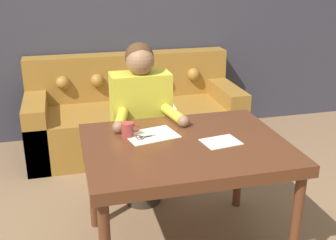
{
  "coord_description": "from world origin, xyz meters",
  "views": [
    {
      "loc": [
        -0.54,
        -2.04,
        1.76
      ],
      "look_at": [
        0.06,
        0.29,
        0.86
      ],
      "focal_mm": 45.0,
      "sensor_mm": 36.0,
      "label": 1
    }
  ],
  "objects_px": {
    "couch": "(134,116)",
    "scissors": "(148,137)",
    "mug": "(128,130)",
    "person": "(142,126)",
    "dining_table": "(185,155)"
  },
  "relations": [
    {
      "from": "person",
      "to": "couch",
      "type": "bearing_deg",
      "value": 83.3
    },
    {
      "from": "person",
      "to": "scissors",
      "type": "bearing_deg",
      "value": -96.01
    },
    {
      "from": "person",
      "to": "mug",
      "type": "distance_m",
      "value": 0.52
    },
    {
      "from": "couch",
      "to": "mug",
      "type": "relative_size",
      "value": 18.18
    },
    {
      "from": "dining_table",
      "to": "scissors",
      "type": "height_order",
      "value": "scissors"
    },
    {
      "from": "person",
      "to": "scissors",
      "type": "xyz_separation_m",
      "value": [
        -0.05,
        -0.5,
        0.12
      ]
    },
    {
      "from": "dining_table",
      "to": "person",
      "type": "xyz_separation_m",
      "value": [
        -0.15,
        0.64,
        -0.04
      ]
    },
    {
      "from": "couch",
      "to": "mug",
      "type": "xyz_separation_m",
      "value": [
        -0.3,
        -1.55,
        0.49
      ]
    },
    {
      "from": "couch",
      "to": "person",
      "type": "relative_size",
      "value": 1.65
    },
    {
      "from": "scissors",
      "to": "mug",
      "type": "distance_m",
      "value": 0.13
    },
    {
      "from": "couch",
      "to": "scissors",
      "type": "relative_size",
      "value": 8.5
    },
    {
      "from": "scissors",
      "to": "mug",
      "type": "xyz_separation_m",
      "value": [
        -0.12,
        0.04,
        0.04
      ]
    },
    {
      "from": "person",
      "to": "dining_table",
      "type": "bearing_deg",
      "value": -77.27
    },
    {
      "from": "person",
      "to": "scissors",
      "type": "distance_m",
      "value": 0.52
    },
    {
      "from": "mug",
      "to": "couch",
      "type": "bearing_deg",
      "value": 79.13
    }
  ]
}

